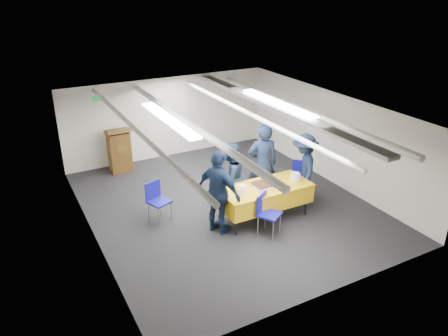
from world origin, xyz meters
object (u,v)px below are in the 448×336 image
Objects in this scene: serving_table at (265,195)px; sailor_a at (262,164)px; sailor_b at (230,177)px; chair_left at (156,197)px; chair_near at (266,210)px; chair_right at (300,175)px; sheet_cake at (264,185)px; podium at (119,150)px; sailor_d at (304,168)px; sailor_c at (219,193)px.

sailor_a is at bearing 62.07° from serving_table.
chair_left is at bearing -32.13° from sailor_b.
chair_left is 2.50m from sailor_a.
chair_left is at bearing 8.32° from sailor_a.
serving_table is 0.87m from sailor_b.
chair_right is at bearing 32.26° from chair_near.
serving_table is 0.87m from sailor_a.
podium is at bearing 117.18° from sheet_cake.
sailor_d reaches higher than sheet_cake.
chair_right is at bearing -9.22° from chair_left.
serving_table is 3.93× the size of sheet_cake.
podium is 1.44× the size of chair_near.
podium is 0.77× the size of sailor_d.
podium is at bearing -9.50° from sailor_c.
sheet_cake is 0.59× the size of chair_right.
chair_near is 1.25m from sailor_b.
chair_right reaches higher than sheet_cake.
sailor_a is (2.44, -0.37, 0.42)m from chair_left.
sailor_b reaches higher than podium.
serving_table is 4.45m from podium.
serving_table is 2.33m from chair_left.
chair_left is 0.46× the size of sailor_a.
sailor_b is (-0.83, 0.00, -0.16)m from sailor_a.
podium is 0.66× the size of sailor_a.
sailor_d reaches higher than serving_table.
chair_right is 3.44m from chair_left.
sailor_d is (3.33, -0.76, 0.29)m from chair_left.
sailor_a is (2.43, -3.26, 0.34)m from podium.
sheet_cake is 0.41× the size of podium.
sailor_a reaches higher than sheet_cake.
sailor_b is at bearing -74.43° from sailor_d.
chair_left is at bearing 18.49° from sailor_c.
sheet_cake reaches higher than serving_table.
chair_near is 0.55× the size of sailor_b.
sheet_cake is 0.59× the size of chair_left.
sailor_b is at bearing -12.89° from chair_left.
podium is 2.89m from chair_left.
serving_table is 1.31m from sailor_d.
chair_near is at bearing 77.84° from sailor_a.
sailor_a reaches higher than serving_table.
sailor_b is at bearing 97.66° from chair_near.
serving_table is at bearing -62.42° from podium.
sailor_a is 1.65m from sailor_c.
sheet_cake is 0.31× the size of sailor_d.
chair_right is 0.46× the size of sailor_a.
sailor_b reaches higher than serving_table.
chair_left is 0.53× the size of sailor_d.
chair_near is 1.00× the size of chair_left.
sailor_a reaches higher than chair_near.
sailor_c reaches higher than sailor_b.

